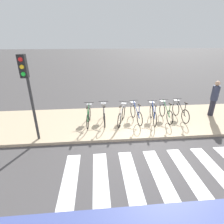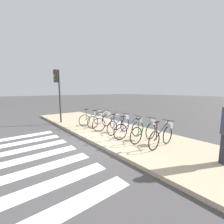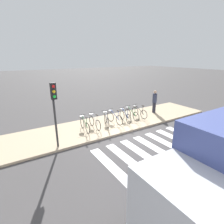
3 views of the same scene
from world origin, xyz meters
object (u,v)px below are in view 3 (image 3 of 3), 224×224
parked_bicycle_0 (84,124)px  traffic_light (54,102)px  parked_bicycle_1 (94,121)px  parked_bicycle_6 (138,111)px  parked_bicycle_4 (125,115)px  parked_bicycle_2 (106,119)px  parked_bicycle_5 (131,113)px  pedestrian (155,101)px  parked_bicycle_3 (114,117)px

parked_bicycle_0 → traffic_light: 3.02m
parked_bicycle_1 → traffic_light: traffic_light is taller
parked_bicycle_1 → parked_bicycle_6: 3.72m
parked_bicycle_0 → parked_bicycle_4: 3.03m
parked_bicycle_0 → parked_bicycle_2: (1.55, -0.00, 0.00)m
parked_bicycle_2 → parked_bicycle_5: bearing=3.3°
parked_bicycle_5 → parked_bicycle_1: bearing=-179.4°
parked_bicycle_0 → pedestrian: 6.27m
parked_bicycle_1 → pedestrian: 5.56m
parked_bicycle_2 → parked_bicycle_6: same height
parked_bicycle_3 → parked_bicycle_5: size_ratio=0.99×
parked_bicycle_2 → parked_bicycle_6: (2.88, 0.17, 0.00)m
parked_bicycle_0 → parked_bicycle_3: (2.21, 0.11, 0.00)m
parked_bicycle_0 → parked_bicycle_6: bearing=2.1°
parked_bicycle_4 → parked_bicycle_5: size_ratio=1.00×
parked_bicycle_3 → parked_bicycle_2: bearing=-170.6°
parked_bicycle_5 → traffic_light: traffic_light is taller
parked_bicycle_0 → parked_bicycle_2: bearing=-0.1°
parked_bicycle_3 → parked_bicycle_1: bearing=-179.3°
parked_bicycle_4 → traffic_light: size_ratio=0.49×
parked_bicycle_0 → parked_bicycle_6: size_ratio=1.00×
parked_bicycle_0 → parked_bicycle_1: (0.71, 0.09, 0.00)m
parked_bicycle_2 → pedestrian: (4.69, 0.37, 0.52)m
parked_bicycle_6 → traffic_light: bearing=-167.1°
parked_bicycle_1 → parked_bicycle_5: same height
pedestrian → parked_bicycle_1: bearing=-177.1°
parked_bicycle_0 → traffic_light: size_ratio=0.49×
traffic_light → parked_bicycle_5: bearing=14.1°
parked_bicycle_4 → parked_bicycle_5: same height
parked_bicycle_3 → parked_bicycle_4: bearing=-7.4°
parked_bicycle_2 → parked_bicycle_4: bearing=0.2°
parked_bicycle_5 → parked_bicycle_0: bearing=-178.1°
parked_bicycle_3 → parked_bicycle_5: (1.47, 0.01, 0.00)m
parked_bicycle_4 → parked_bicycle_0: bearing=-180.0°
parked_bicycle_2 → traffic_light: 4.19m
parked_bicycle_3 → parked_bicycle_6: same height
parked_bicycle_3 → parked_bicycle_5: same height
parked_bicycle_3 → parked_bicycle_5: bearing=0.5°
parked_bicycle_0 → parked_bicycle_4: size_ratio=1.00×
traffic_light → parked_bicycle_2: bearing=20.2°
parked_bicycle_1 → parked_bicycle_4: size_ratio=1.00×
parked_bicycle_3 → pedestrian: bearing=3.7°
pedestrian → traffic_light: (-8.19, -1.66, 1.38)m
parked_bicycle_2 → pedestrian: bearing=4.5°
parked_bicycle_3 → pedestrian: pedestrian is taller
pedestrian → traffic_light: bearing=-168.5°
parked_bicycle_6 → parked_bicycle_3: bearing=-178.5°
parked_bicycle_0 → parked_bicycle_4: bearing=0.0°
parked_bicycle_0 → parked_bicycle_3: size_ratio=1.01×
parked_bicycle_0 → parked_bicycle_1: size_ratio=1.00×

